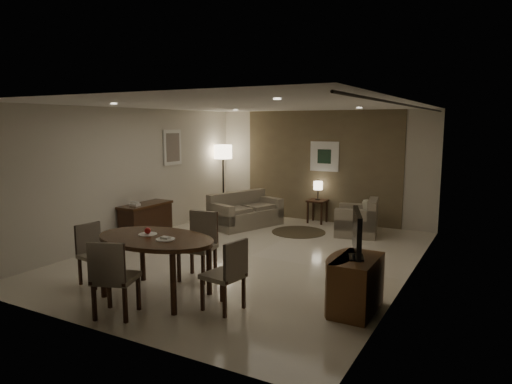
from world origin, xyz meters
The scene contains 31 objects.
room_shell centered at (0.00, 0.40, 1.35)m, with size 5.50×7.00×2.70m.
taupe_accent centered at (0.00, 3.48, 1.35)m, with size 3.96×0.03×2.70m, color brown.
curtain_wall centered at (2.68, 0.00, 1.32)m, with size 0.08×6.70×2.58m, color beige, non-canonical shape.
curtain_rod centered at (2.68, 0.00, 2.64)m, with size 0.03×0.03×6.80m, color black.
art_back_frame centered at (0.10, 3.46, 1.60)m, with size 0.72×0.03×0.72m, color silver.
art_back_canvas centered at (0.10, 3.44, 1.60)m, with size 0.34×0.01×0.34m, color #1B3221.
art_left_frame centered at (-2.72, 1.20, 1.85)m, with size 0.03×0.60×0.80m, color silver.
art_left_canvas centered at (-2.71, 1.20, 1.85)m, with size 0.01×0.46×0.64m, color gray.
downlight_nl centered at (-1.40, -1.80, 2.69)m, with size 0.10×0.10×0.01m, color white.
downlight_nr centered at (1.40, -1.80, 2.69)m, with size 0.10×0.10×0.01m, color white.
downlight_fl centered at (-1.40, 1.80, 2.69)m, with size 0.10×0.10×0.01m, color white.
downlight_fr centered at (1.40, 1.80, 2.69)m, with size 0.10×0.10×0.01m, color white.
console_desk centered at (-2.49, 0.00, 0.38)m, with size 0.48×1.20×0.75m, color #412814, non-canonical shape.
telephone centered at (-2.49, -0.30, 0.80)m, with size 0.20×0.14×0.09m, color white, non-canonical shape.
tv_cabinet centered at (2.40, -1.50, 0.35)m, with size 0.48×0.90×0.70m, color brown, non-canonical shape.
flat_tv centered at (2.38, -1.50, 1.02)m, with size 0.06×0.88×0.60m, color black, non-canonical shape.
dining_table centered at (-0.19, -2.32, 0.42)m, with size 1.79×1.12×0.84m, color #412814, non-canonical shape.
chair_near centered at (-0.19, -3.07, 0.50)m, with size 0.48×0.48×0.99m, color #7A705D, non-canonical shape.
chair_far centered at (-0.11, -1.48, 0.51)m, with size 0.50×0.50×1.03m, color #7A705D, non-canonical shape.
chair_left centered at (-1.28, -2.38, 0.45)m, with size 0.44×0.44×0.90m, color #7A705D, non-canonical shape.
chair_right centered at (0.88, -2.28, 0.47)m, with size 0.45×0.45×0.94m, color #7A705D, non-canonical shape.
plate_a centered at (-0.37, -2.27, 0.85)m, with size 0.26×0.26×0.02m, color white.
plate_b centered at (0.03, -2.37, 0.85)m, with size 0.26×0.26×0.02m, color white.
fruit_apple centered at (-0.37, -2.27, 0.90)m, with size 0.09×0.09×0.09m, color #9F1312.
napkin centered at (0.03, -2.37, 0.87)m, with size 0.12×0.08×0.03m, color white.
round_rug centered at (0.03, 2.11, 0.01)m, with size 1.19×1.19×0.01m, color #463B27.
sofa centered at (-1.29, 2.05, 0.39)m, with size 0.83×1.67×0.78m, color #7A705D, non-canonical shape.
armchair centered at (1.22, 2.48, 0.40)m, with size 0.89×0.84×0.79m, color #7A705D, non-canonical shape.
side_table centered at (0.03, 3.23, 0.28)m, with size 0.44×0.44×0.56m, color #322010, non-canonical shape.
table_lamp centered at (0.03, 3.25, 0.81)m, with size 0.22×0.22×0.50m, color #FFEAC1, non-canonical shape.
floor_lamp centered at (-2.46, 2.91, 0.92)m, with size 0.47×0.47×1.84m, color #FFE5B7, non-canonical shape.
Camera 1 is at (3.95, -7.00, 2.38)m, focal length 32.00 mm.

